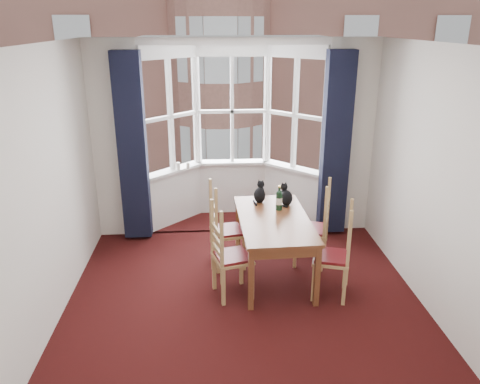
{
  "coord_description": "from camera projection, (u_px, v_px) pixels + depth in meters",
  "views": [
    {
      "loc": [
        -0.34,
        -4.25,
        3.0
      ],
      "look_at": [
        -0.0,
        1.05,
        1.05
      ],
      "focal_mm": 35.0,
      "sensor_mm": 36.0,
      "label": 1
    }
  ],
  "objects": [
    {
      "name": "chair_right_far",
      "position": [
        318.0,
        231.0,
        5.99
      ],
      "size": [
        0.52,
        0.53,
        0.92
      ],
      "color": "tan",
      "rests_on": "floor"
    },
    {
      "name": "wall_left",
      "position": [
        37.0,
        200.0,
        4.44
      ],
      "size": [
        0.0,
        4.5,
        4.5
      ],
      "primitive_type": "plane",
      "rotation": [
        1.57,
        0.0,
        1.57
      ],
      "color": "silver",
      "rests_on": "floor"
    },
    {
      "name": "chair_left_far",
      "position": [
        221.0,
        232.0,
        5.94
      ],
      "size": [
        0.47,
        0.49,
        0.92
      ],
      "color": "tan",
      "rests_on": "floor"
    },
    {
      "name": "curtain_right",
      "position": [
        336.0,
        145.0,
        6.6
      ],
      "size": [
        0.38,
        0.22,
        2.6
      ],
      "primitive_type": "cube",
      "color": "black",
      "rests_on": "floor"
    },
    {
      "name": "ceiling",
      "position": [
        248.0,
        45.0,
        4.08
      ],
      "size": [
        4.5,
        4.5,
        0.0
      ],
      "primitive_type": "plane",
      "rotation": [
        3.14,
        0.0,
        0.0
      ],
      "color": "white",
      "rests_on": "floor"
    },
    {
      "name": "floor",
      "position": [
        246.0,
        317.0,
        5.04
      ],
      "size": [
        4.5,
        4.5,
        0.0
      ],
      "primitive_type": "plane",
      "color": "black",
      "rests_on": "ground"
    },
    {
      "name": "wall_back_pier_right",
      "position": [
        348.0,
        138.0,
        6.76
      ],
      "size": [
        0.7,
        0.12,
        2.8
      ],
      "primitive_type": "cube",
      "color": "silver",
      "rests_on": "floor"
    },
    {
      "name": "wine_bottle",
      "position": [
        279.0,
        199.0,
        5.83
      ],
      "size": [
        0.08,
        0.08,
        0.32
      ],
      "color": "black",
      "rests_on": "dining_table"
    },
    {
      "name": "wall_near",
      "position": [
        280.0,
        345.0,
        2.45
      ],
      "size": [
        4.0,
        0.0,
        4.0
      ],
      "primitive_type": "plane",
      "rotation": [
        -1.57,
        0.0,
        0.0
      ],
      "color": "silver",
      "rests_on": "floor"
    },
    {
      "name": "chair_right_near",
      "position": [
        339.0,
        259.0,
        5.28
      ],
      "size": [
        0.5,
        0.52,
        0.92
      ],
      "color": "tan",
      "rests_on": "floor"
    },
    {
      "name": "street",
      "position": [
        215.0,
        141.0,
        37.32
      ],
      "size": [
        80.0,
        80.0,
        0.0
      ],
      "primitive_type": "plane",
      "color": "#333335",
      "rests_on": "ground"
    },
    {
      "name": "cat_right",
      "position": [
        286.0,
        196.0,
        6.0
      ],
      "size": [
        0.22,
        0.25,
        0.3
      ],
      "color": "black",
      "rests_on": "dining_table"
    },
    {
      "name": "wall_back_pier_left",
      "position": [
        118.0,
        142.0,
        6.57
      ],
      "size": [
        0.7,
        0.12,
        2.8
      ],
      "primitive_type": "cube",
      "color": "silver",
      "rests_on": "floor"
    },
    {
      "name": "cat_left",
      "position": [
        260.0,
        194.0,
        6.09
      ],
      "size": [
        0.21,
        0.24,
        0.29
      ],
      "color": "black",
      "rests_on": "dining_table"
    },
    {
      "name": "tenement_building",
      "position": [
        218.0,
        61.0,
        17.62
      ],
      "size": [
        18.4,
        7.8,
        15.2
      ],
      "color": "#AD6B59",
      "rests_on": "street"
    },
    {
      "name": "candle_tall",
      "position": [
        178.0,
        166.0,
        7.11
      ],
      "size": [
        0.06,
        0.06,
        0.11
      ],
      "primitive_type": "cylinder",
      "color": "white",
      "rests_on": "bay_window"
    },
    {
      "name": "dining_table",
      "position": [
        274.0,
        224.0,
        5.66
      ],
      "size": [
        0.89,
        1.58,
        0.77
      ],
      "color": "brown",
      "rests_on": "floor"
    },
    {
      "name": "bay_window",
      "position": [
        233.0,
        132.0,
        7.14
      ],
      "size": [
        2.76,
        0.94,
        2.8
      ],
      "color": "white",
      "rests_on": "floor"
    },
    {
      "name": "wall_right",
      "position": [
        446.0,
        191.0,
        4.68
      ],
      "size": [
        0.0,
        4.5,
        4.5
      ],
      "primitive_type": "plane",
      "rotation": [
        1.57,
        0.0,
        -1.57
      ],
      "color": "silver",
      "rests_on": "floor"
    },
    {
      "name": "curtain_left",
      "position": [
        132.0,
        148.0,
        6.43
      ],
      "size": [
        0.38,
        0.22,
        2.6
      ],
      "primitive_type": "cube",
      "color": "black",
      "rests_on": "floor"
    },
    {
      "name": "chair_left_near",
      "position": [
        225.0,
        259.0,
        5.27
      ],
      "size": [
        0.5,
        0.51,
        0.92
      ],
      "color": "tan",
      "rests_on": "floor"
    },
    {
      "name": "candle_short",
      "position": [
        188.0,
        166.0,
        7.14
      ],
      "size": [
        0.06,
        0.06,
        0.1
      ],
      "primitive_type": "cylinder",
      "color": "white",
      "rests_on": "bay_window"
    }
  ]
}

